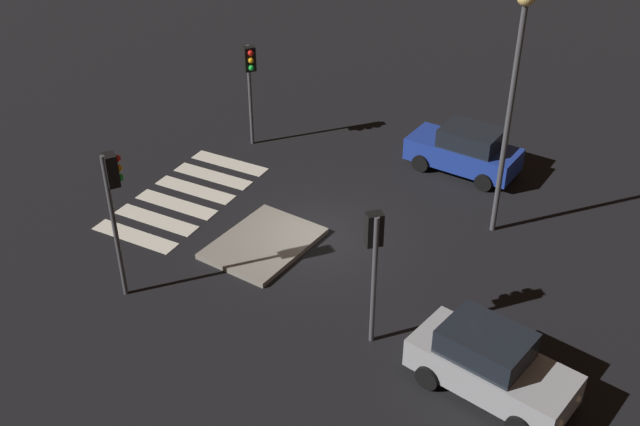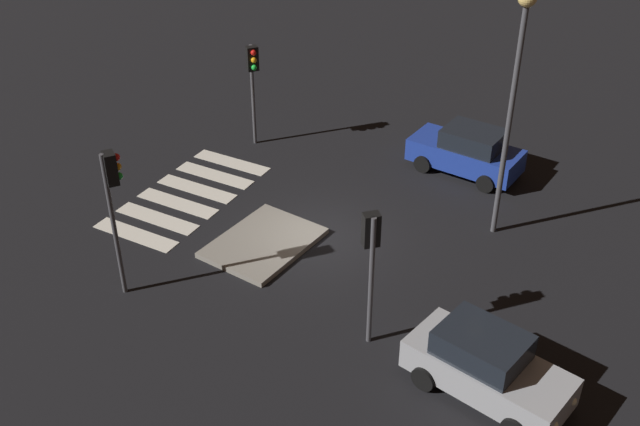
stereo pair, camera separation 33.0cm
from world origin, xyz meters
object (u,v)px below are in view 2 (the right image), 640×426
Objects in this scene: traffic_island at (264,243)px; traffic_light_north at (371,247)px; traffic_light_south at (253,71)px; car_silver at (486,366)px; traffic_light_east at (113,190)px; car_blue at (467,151)px; street_lamp at (516,77)px.

traffic_island is 0.96× the size of traffic_light_north.
traffic_light_south is (-8.34, -9.12, 0.07)m from traffic_light_north.
traffic_light_north reaches higher than car_silver.
traffic_light_south reaches higher than traffic_island.
traffic_light_south is (-9.95, -1.83, -0.40)m from traffic_light_east.
traffic_light_north is at bearing -2.50° from traffic_light_south.
traffic_light_south reaches higher than car_silver.
car_silver is at bearing 5.24° from traffic_light_south.
car_blue is 6.21m from street_lamp.
car_blue is 8.84m from traffic_light_south.
car_silver is (10.73, 4.36, 0.00)m from car_blue.
traffic_light_east is (4.01, -2.31, 3.51)m from traffic_island.
traffic_light_south is (-5.94, -4.14, 3.11)m from traffic_island.
traffic_island is 8.97m from car_blue.
traffic_light_east reaches higher than traffic_island.
traffic_light_south is (1.95, -8.31, 2.29)m from car_blue.
traffic_light_north is at bearing 100.37° from car_blue.
traffic_light_south is at bearing 45.78° from traffic_light_east.
traffic_light_north is 0.87× the size of traffic_light_east.
street_lamp reaches higher than car_blue.
traffic_light_east reaches higher than car_blue.
traffic_light_north reaches higher than car_blue.
street_lamp reaches higher than traffic_light_north.
traffic_light_east is at bearing 58.45° from traffic_light_north.
traffic_light_north is 7.48m from traffic_light_east.
traffic_island is 5.80m from traffic_light_east.
street_lamp is at bearing 117.95° from car_silver.
car_silver is at bearing 117.98° from car_blue.
car_silver is at bearing 16.07° from street_lamp.
street_lamp is at bearing -55.73° from traffic_light_north.
car_blue is 0.53× the size of street_lamp.
traffic_island is 7.88m from traffic_light_south.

